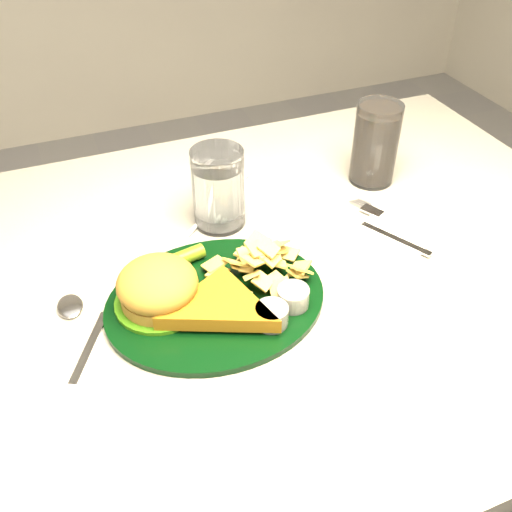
% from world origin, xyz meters
% --- Properties ---
extents(table, '(1.20, 0.80, 0.75)m').
position_xyz_m(table, '(0.00, 0.00, 0.38)').
color(table, gray).
rests_on(table, ground).
extents(dinner_plate, '(0.29, 0.25, 0.06)m').
position_xyz_m(dinner_plate, '(-0.04, -0.05, 0.78)').
color(dinner_plate, black).
rests_on(dinner_plate, table).
extents(water_glass, '(0.09, 0.09, 0.12)m').
position_xyz_m(water_glass, '(0.02, 0.12, 0.81)').
color(water_glass, silver).
rests_on(water_glass, table).
extents(cola_glass, '(0.10, 0.10, 0.14)m').
position_xyz_m(cola_glass, '(0.30, 0.14, 0.82)').
color(cola_glass, black).
rests_on(cola_glass, table).
extents(fork_napkin, '(0.17, 0.19, 0.01)m').
position_xyz_m(fork_napkin, '(0.25, -0.01, 0.76)').
color(fork_napkin, white).
rests_on(fork_napkin, table).
extents(spoon, '(0.11, 0.16, 0.01)m').
position_xyz_m(spoon, '(-0.20, -0.06, 0.76)').
color(spoon, white).
rests_on(spoon, table).
extents(wrapped_straw, '(0.20, 0.19, 0.01)m').
position_xyz_m(wrapped_straw, '(0.04, 0.17, 0.75)').
color(wrapped_straw, white).
rests_on(wrapped_straw, table).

